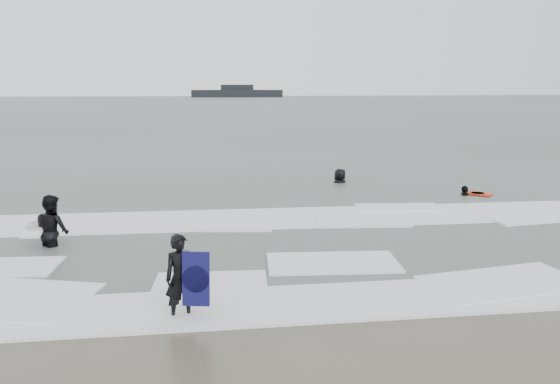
{
  "coord_description": "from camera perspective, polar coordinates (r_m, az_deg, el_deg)",
  "views": [
    {
      "loc": [
        -1.78,
        -10.37,
        4.22
      ],
      "look_at": [
        0.0,
        5.0,
        1.1
      ],
      "focal_mm": 35.0,
      "sensor_mm": 36.0,
      "label": 1
    }
  ],
  "objects": [
    {
      "name": "sea",
      "position": [
        90.48,
        -5.53,
        8.71
      ],
      "size": [
        320.0,
        320.0,
        0.0
      ],
      "primitive_type": "plane",
      "color": "#47544C",
      "rests_on": "ground"
    },
    {
      "name": "surfer_right_near",
      "position": [
        21.63,
        18.73,
        -0.46
      ],
      "size": [
        0.94,
        0.9,
        1.57
      ],
      "primitive_type": "imported",
      "rotation": [
        0.0,
        0.0,
        -2.41
      ],
      "color": "black",
      "rests_on": "ground"
    },
    {
      "name": "surfer_centre",
      "position": [
        10.34,
        -10.16,
        -12.87
      ],
      "size": [
        0.68,
        0.55,
        1.6
      ],
      "primitive_type": "imported",
      "rotation": [
        0.0,
        0.0,
        0.31
      ],
      "color": "black",
      "rests_on": "ground"
    },
    {
      "name": "surf_foam",
      "position": [
        14.78,
        0.58,
        -5.02
      ],
      "size": [
        30.03,
        9.06,
        0.09
      ],
      "color": "white",
      "rests_on": "ground"
    },
    {
      "name": "bodyboards",
      "position": [
        14.8,
        -0.38,
        -3.16
      ],
      "size": [
        15.23,
        10.59,
        1.25
      ],
      "color": "#0F0E44",
      "rests_on": "ground"
    },
    {
      "name": "ground",
      "position": [
        11.33,
        2.95,
        -10.47
      ],
      "size": [
        320.0,
        320.0,
        0.0
      ],
      "primitive_type": "plane",
      "color": "brown",
      "rests_on": "ground"
    },
    {
      "name": "surfer_right_far",
      "position": [
        23.21,
        6.28,
        0.86
      ],
      "size": [
        1.05,
        0.93,
        1.8
      ],
      "primitive_type": "imported",
      "rotation": [
        0.0,
        0.0,
        -2.62
      ],
      "color": "black",
      "rests_on": "ground"
    },
    {
      "name": "vessel_horizon",
      "position": [
        158.32,
        -4.51,
        10.31
      ],
      "size": [
        25.7,
        4.59,
        3.49
      ],
      "color": "black",
      "rests_on": "ground"
    },
    {
      "name": "surfer_wading",
      "position": [
        15.53,
        -22.55,
        -5.27
      ],
      "size": [
        1.19,
        1.17,
        1.93
      ],
      "primitive_type": "imported",
      "rotation": [
        0.0,
        0.0,
        2.42
      ],
      "color": "black",
      "rests_on": "ground"
    }
  ]
}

